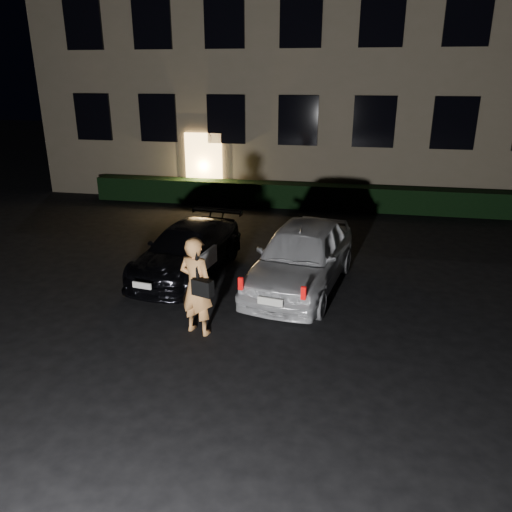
# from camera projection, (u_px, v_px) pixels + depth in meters

# --- Properties ---
(ground) EXTENTS (80.00, 80.00, 0.00)m
(ground) POSITION_uv_depth(u_px,v_px,m) (219.00, 361.00, 8.44)
(ground) COLOR black
(ground) RESTS_ON ground
(building) EXTENTS (20.00, 8.11, 12.00)m
(building) POSITION_uv_depth(u_px,v_px,m) (312.00, 35.00, 20.17)
(building) COLOR #706550
(building) RESTS_ON ground
(hedge) EXTENTS (15.00, 0.70, 0.85)m
(hedge) POSITION_uv_depth(u_px,v_px,m) (295.00, 195.00, 17.96)
(hedge) COLOR black
(hedge) RESTS_ON ground
(sedan) EXTENTS (2.17, 4.21, 1.16)m
(sedan) POSITION_uv_depth(u_px,v_px,m) (187.00, 250.00, 11.97)
(sedan) COLOR black
(sedan) RESTS_ON ground
(hatch) EXTENTS (2.45, 4.59, 1.48)m
(hatch) POSITION_uv_depth(u_px,v_px,m) (302.00, 256.00, 11.13)
(hatch) COLOR silver
(hatch) RESTS_ON ground
(man) EXTENTS (0.79, 0.65, 1.88)m
(man) POSITION_uv_depth(u_px,v_px,m) (197.00, 286.00, 9.05)
(man) COLOR #E59852
(man) RESTS_ON ground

